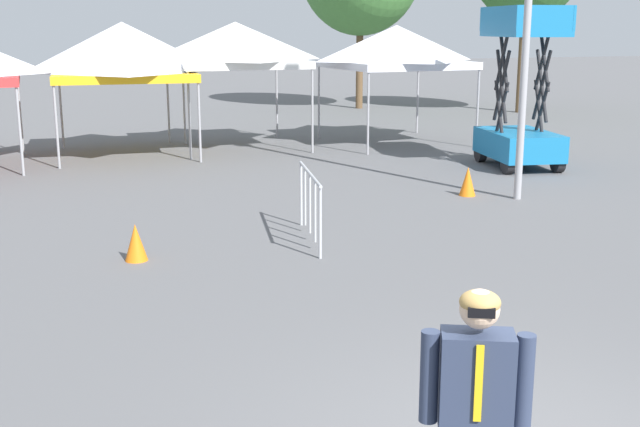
{
  "coord_description": "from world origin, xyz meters",
  "views": [
    {
      "loc": [
        -3.28,
        -4.53,
        3.22
      ],
      "look_at": [
        -0.49,
        3.18,
        1.3
      ],
      "focal_mm": 44.84,
      "sensor_mm": 36.0,
      "label": 1
    }
  ],
  "objects_px": {
    "canopy_tent_behind_right": "(123,51)",
    "traffic_cone_lot_center": "(468,181)",
    "crowd_barrier_mid_lot": "(310,193)",
    "canopy_tent_right_of_center": "(396,47)",
    "person_foreground": "(475,411)",
    "canopy_tent_behind_left": "(236,45)",
    "traffic_cone_near_barrier": "(136,242)",
    "scissor_lift": "(520,119)"
  },
  "relations": [
    {
      "from": "canopy_tent_behind_right",
      "to": "traffic_cone_lot_center",
      "type": "height_order",
      "value": "canopy_tent_behind_right"
    },
    {
      "from": "crowd_barrier_mid_lot",
      "to": "traffic_cone_lot_center",
      "type": "height_order",
      "value": "crowd_barrier_mid_lot"
    },
    {
      "from": "canopy_tent_behind_right",
      "to": "canopy_tent_right_of_center",
      "type": "distance_m",
      "value": 7.41
    },
    {
      "from": "canopy_tent_behind_right",
      "to": "traffic_cone_lot_center",
      "type": "bearing_deg",
      "value": -53.0
    },
    {
      "from": "canopy_tent_right_of_center",
      "to": "person_foreground",
      "type": "bearing_deg",
      "value": -113.7
    },
    {
      "from": "canopy_tent_right_of_center",
      "to": "person_foreground",
      "type": "height_order",
      "value": "canopy_tent_right_of_center"
    },
    {
      "from": "canopy_tent_behind_left",
      "to": "traffic_cone_near_barrier",
      "type": "height_order",
      "value": "canopy_tent_behind_left"
    },
    {
      "from": "canopy_tent_behind_left",
      "to": "traffic_cone_lot_center",
      "type": "height_order",
      "value": "canopy_tent_behind_left"
    },
    {
      "from": "canopy_tent_right_of_center",
      "to": "canopy_tent_behind_left",
      "type": "bearing_deg",
      "value": 171.82
    },
    {
      "from": "person_foreground",
      "to": "crowd_barrier_mid_lot",
      "type": "relative_size",
      "value": 0.86
    },
    {
      "from": "canopy_tent_behind_left",
      "to": "canopy_tent_right_of_center",
      "type": "xyz_separation_m",
      "value": [
        4.42,
        -0.64,
        -0.07
      ]
    },
    {
      "from": "canopy_tent_behind_left",
      "to": "scissor_lift",
      "type": "relative_size",
      "value": 0.92
    },
    {
      "from": "person_foreground",
      "to": "traffic_cone_lot_center",
      "type": "bearing_deg",
      "value": 59.92
    },
    {
      "from": "canopy_tent_behind_right",
      "to": "canopy_tent_behind_left",
      "type": "distance_m",
      "value": 3.0
    },
    {
      "from": "canopy_tent_right_of_center",
      "to": "traffic_cone_lot_center",
      "type": "distance_m",
      "value": 7.75
    },
    {
      "from": "scissor_lift",
      "to": "person_foreground",
      "type": "bearing_deg",
      "value": -124.59
    },
    {
      "from": "canopy_tent_behind_left",
      "to": "canopy_tent_right_of_center",
      "type": "height_order",
      "value": "canopy_tent_behind_left"
    },
    {
      "from": "canopy_tent_behind_right",
      "to": "crowd_barrier_mid_lot",
      "type": "height_order",
      "value": "canopy_tent_behind_right"
    },
    {
      "from": "canopy_tent_behind_right",
      "to": "crowd_barrier_mid_lot",
      "type": "distance_m",
      "value": 9.91
    },
    {
      "from": "canopy_tent_behind_right",
      "to": "canopy_tent_behind_left",
      "type": "bearing_deg",
      "value": 6.28
    },
    {
      "from": "canopy_tent_behind_left",
      "to": "scissor_lift",
      "type": "distance_m",
      "value": 7.75
    },
    {
      "from": "canopy_tent_behind_right",
      "to": "canopy_tent_right_of_center",
      "type": "height_order",
      "value": "canopy_tent_behind_right"
    },
    {
      "from": "canopy_tent_right_of_center",
      "to": "scissor_lift",
      "type": "relative_size",
      "value": 0.99
    },
    {
      "from": "scissor_lift",
      "to": "canopy_tent_right_of_center",
      "type": "bearing_deg",
      "value": 102.22
    },
    {
      "from": "crowd_barrier_mid_lot",
      "to": "traffic_cone_near_barrier",
      "type": "xyz_separation_m",
      "value": [
        -2.66,
        -0.19,
        -0.49
      ]
    },
    {
      "from": "canopy_tent_right_of_center",
      "to": "traffic_cone_near_barrier",
      "type": "height_order",
      "value": "canopy_tent_right_of_center"
    },
    {
      "from": "crowd_barrier_mid_lot",
      "to": "traffic_cone_lot_center",
      "type": "distance_m",
      "value": 4.56
    },
    {
      "from": "canopy_tent_right_of_center",
      "to": "crowd_barrier_mid_lot",
      "type": "bearing_deg",
      "value": -121.91
    },
    {
      "from": "person_foreground",
      "to": "crowd_barrier_mid_lot",
      "type": "xyz_separation_m",
      "value": [
        1.61,
        7.55,
        -0.28
      ]
    },
    {
      "from": "canopy_tent_behind_right",
      "to": "traffic_cone_lot_center",
      "type": "relative_size",
      "value": 6.51
    },
    {
      "from": "canopy_tent_behind_left",
      "to": "traffic_cone_near_barrier",
      "type": "relative_size",
      "value": 6.37
    },
    {
      "from": "canopy_tent_behind_right",
      "to": "canopy_tent_right_of_center",
      "type": "xyz_separation_m",
      "value": [
        7.4,
        -0.31,
        0.05
      ]
    },
    {
      "from": "canopy_tent_right_of_center",
      "to": "traffic_cone_near_barrier",
      "type": "distance_m",
      "value": 12.92
    },
    {
      "from": "canopy_tent_behind_right",
      "to": "scissor_lift",
      "type": "relative_size",
      "value": 1.01
    },
    {
      "from": "canopy_tent_right_of_center",
      "to": "crowd_barrier_mid_lot",
      "type": "xyz_separation_m",
      "value": [
        -5.78,
        -9.29,
        -1.93
      ]
    },
    {
      "from": "canopy_tent_behind_left",
      "to": "traffic_cone_near_barrier",
      "type": "distance_m",
      "value": 11.16
    },
    {
      "from": "canopy_tent_right_of_center",
      "to": "crowd_barrier_mid_lot",
      "type": "distance_m",
      "value": 11.11
    },
    {
      "from": "canopy_tent_behind_left",
      "to": "traffic_cone_lot_center",
      "type": "bearing_deg",
      "value": -71.28
    },
    {
      "from": "canopy_tent_right_of_center",
      "to": "crowd_barrier_mid_lot",
      "type": "height_order",
      "value": "canopy_tent_right_of_center"
    },
    {
      "from": "canopy_tent_behind_right",
      "to": "canopy_tent_behind_left",
      "type": "xyz_separation_m",
      "value": [
        2.98,
        0.33,
        0.13
      ]
    },
    {
      "from": "canopy_tent_behind_right",
      "to": "scissor_lift",
      "type": "bearing_deg",
      "value": -30.55
    },
    {
      "from": "canopy_tent_behind_left",
      "to": "scissor_lift",
      "type": "xyz_separation_m",
      "value": [
        5.43,
        -5.29,
        -1.62
      ]
    }
  ]
}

